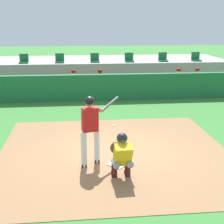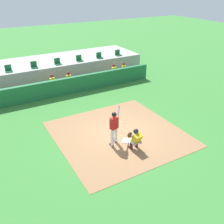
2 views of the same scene
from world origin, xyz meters
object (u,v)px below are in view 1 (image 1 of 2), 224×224
at_px(dugout_player_0, 74,83).
at_px(dugout_player_3, 197,81).
at_px(stadium_seat_5, 163,59).
at_px(stadium_seat_2, 60,60).
at_px(stadium_seat_3, 95,60).
at_px(stadium_seat_4, 129,59).
at_px(catcher_crouched, 122,154).
at_px(stadium_seat_1, 24,61).
at_px(home_plate, 118,164).
at_px(stadium_seat_6, 196,58).
at_px(dugout_player_1, 100,82).
at_px(dugout_player_2, 179,81).
at_px(batter_at_plate, 91,126).

bearing_deg(dugout_player_0, dugout_player_3, 0.00).
relative_size(dugout_player_0, stadium_seat_5, 2.71).
relative_size(dugout_player_0, stadium_seat_2, 2.71).
distance_m(stadium_seat_3, stadium_seat_4, 1.86).
distance_m(catcher_crouched, stadium_seat_4, 11.14).
bearing_deg(stadium_seat_1, stadium_seat_2, 0.00).
distance_m(home_plate, stadium_seat_6, 11.70).
bearing_deg(dugout_player_0, stadium_seat_4, 34.18).
relative_size(home_plate, stadium_seat_3, 0.92).
height_order(dugout_player_1, dugout_player_2, same).
distance_m(stadium_seat_3, stadium_seat_5, 3.71).
distance_m(home_plate, dugout_player_1, 8.17).
bearing_deg(stadium_seat_4, catcher_crouched, -99.72).
height_order(dugout_player_0, dugout_player_3, same).
height_order(dugout_player_2, stadium_seat_6, stadium_seat_6).
bearing_deg(dugout_player_3, stadium_seat_5, 121.95).
bearing_deg(dugout_player_2, stadium_seat_6, 52.91).
relative_size(dugout_player_2, stadium_seat_6, 2.71).
distance_m(batter_at_plate, dugout_player_2, 9.33).
relative_size(dugout_player_1, dugout_player_2, 1.00).
distance_m(dugout_player_0, stadium_seat_2, 2.32).
xyz_separation_m(dugout_player_2, dugout_player_3, (0.95, 0.00, 0.00)).
distance_m(stadium_seat_1, stadium_seat_6, 9.29).
bearing_deg(dugout_player_2, stadium_seat_3, 153.23).
distance_m(catcher_crouched, dugout_player_1, 8.91).
relative_size(catcher_crouched, dugout_player_0, 1.25).
xyz_separation_m(stadium_seat_3, stadium_seat_4, (1.86, 0.00, 0.00)).
height_order(dugout_player_1, stadium_seat_1, stadium_seat_1).
height_order(batter_at_plate, dugout_player_1, batter_at_plate).
height_order(stadium_seat_1, stadium_seat_2, same).
distance_m(home_plate, catcher_crouched, 0.96).
distance_m(dugout_player_1, stadium_seat_1, 4.43).
bearing_deg(stadium_seat_5, dugout_player_2, -81.09).
bearing_deg(dugout_player_2, stadium_seat_1, 165.29).
xyz_separation_m(stadium_seat_1, stadium_seat_4, (5.57, 0.00, 0.00)).
bearing_deg(dugout_player_3, stadium_seat_4, 146.94).
bearing_deg(stadium_seat_4, dugout_player_1, -130.40).
relative_size(batter_at_plate, dugout_player_0, 1.39).
bearing_deg(dugout_player_0, stadium_seat_3, 60.76).
distance_m(batter_at_plate, catcher_crouched, 1.16).
bearing_deg(stadium_seat_1, stadium_seat_6, 0.00).
bearing_deg(dugout_player_3, stadium_seat_6, 73.88).
bearing_deg(dugout_player_2, stadium_seat_5, 98.91).
xyz_separation_m(batter_at_plate, catcher_crouched, (0.66, -0.86, -0.43)).
relative_size(dugout_player_0, dugout_player_3, 1.00).
relative_size(stadium_seat_4, stadium_seat_6, 1.00).
relative_size(home_plate, dugout_player_2, 0.34).
height_order(dugout_player_0, stadium_seat_1, stadium_seat_1).
bearing_deg(catcher_crouched, dugout_player_2, 65.55).
distance_m(dugout_player_0, stadium_seat_5, 5.33).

